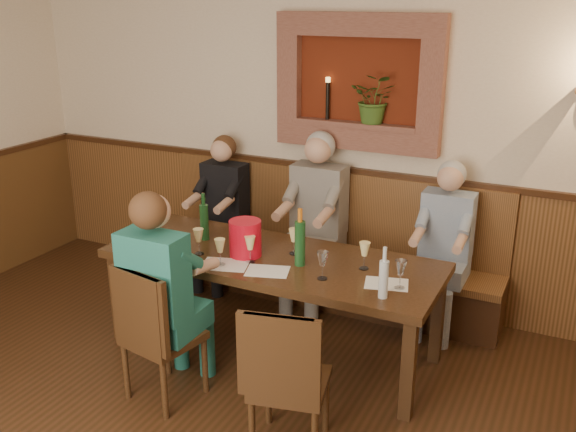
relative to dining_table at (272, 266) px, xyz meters
name	(u,v)px	position (x,y,z in m)	size (l,w,h in m)	color
room_shell	(61,155)	(0.00, -1.85, 1.21)	(6.04, 6.04, 2.82)	beige
wainscoting	(93,424)	(0.00, -1.85, -0.09)	(6.02, 6.02, 1.15)	#4F3216
wall_niche	(362,89)	(0.24, 1.09, 1.13)	(1.36, 0.30, 1.06)	#5C1D0D
dining_table	(272,266)	(0.00, 0.00, 0.00)	(2.40, 0.90, 0.75)	black
bench	(323,263)	(0.00, 0.94, -0.35)	(3.00, 0.45, 1.11)	#381E0F
chair_near_left	(163,359)	(-0.37, -0.84, -0.40)	(0.49, 0.49, 0.95)	black
chair_near_right	(289,408)	(0.59, -0.94, -0.40)	(0.50, 0.50, 0.94)	black
person_bench_left	(221,225)	(-0.95, 0.84, -0.12)	(0.39, 0.48, 1.35)	black
person_bench_mid	(314,236)	(-0.04, 0.84, -0.06)	(0.44, 0.54, 1.47)	#544E4D
person_bench_right	(442,264)	(1.02, 0.84, -0.12)	(0.39, 0.47, 1.35)	navy
person_chair_front	(166,312)	(-0.36, -0.78, -0.09)	(0.42, 0.51, 1.42)	#164D4E
spittoon_bucket	(245,238)	(-0.18, -0.07, 0.20)	(0.23, 0.23, 0.26)	red
wine_bottle_green_a	(300,242)	(0.24, -0.06, 0.24)	(0.08, 0.08, 0.41)	#19471E
wine_bottle_green_b	(204,221)	(-0.61, 0.07, 0.22)	(0.07, 0.07, 0.36)	#19471E
water_bottle	(384,278)	(0.91, -0.29, 0.21)	(0.08, 0.08, 0.33)	silver
tasting_sheet_a	(155,238)	(-0.96, -0.08, 0.08)	(0.32, 0.23, 0.00)	white
tasting_sheet_b	(268,271)	(0.09, -0.25, 0.08)	(0.28, 0.20, 0.00)	white
tasting_sheet_c	(386,284)	(0.87, -0.09, 0.08)	(0.27, 0.20, 0.00)	white
tasting_sheet_d	(225,265)	(-0.22, -0.28, 0.08)	(0.32, 0.23, 0.00)	white
wine_glass_0	(400,275)	(0.97, -0.12, 0.17)	(0.08, 0.08, 0.19)	white
wine_glass_1	(151,228)	(-0.96, -0.12, 0.17)	(0.08, 0.08, 0.19)	#FCEB96
wine_glass_2	(322,265)	(0.47, -0.20, 0.17)	(0.08, 0.08, 0.19)	white
wine_glass_3	(364,256)	(0.66, 0.07, 0.17)	(0.08, 0.08, 0.19)	#FCEB96
wine_glass_4	(220,252)	(-0.24, -0.30, 0.17)	(0.08, 0.08, 0.19)	#FCEB96
wine_glass_5	(241,235)	(-0.29, 0.05, 0.17)	(0.08, 0.08, 0.19)	white
wine_glass_6	(294,241)	(0.12, 0.10, 0.17)	(0.08, 0.08, 0.19)	#FCEB96
wine_glass_7	(250,249)	(-0.09, -0.17, 0.17)	(0.08, 0.08, 0.19)	#FCEB96
wine_glass_8	(199,242)	(-0.49, -0.20, 0.17)	(0.08, 0.08, 0.19)	#FCEB96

